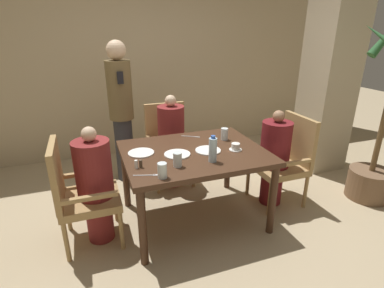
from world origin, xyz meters
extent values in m
plane|color=tan|center=(0.00, 0.00, 0.00)|extent=(16.00, 16.00, 0.00)
cube|color=tan|center=(0.00, 2.11, 1.40)|extent=(8.00, 0.06, 2.80)
cube|color=#BCAD8E|center=(2.16, 0.66, 1.35)|extent=(0.55, 0.55, 2.70)
cube|color=#422819|center=(0.00, 0.00, 0.74)|extent=(1.36, 1.07, 0.05)
cylinder|color=#422819|center=(-0.62, -0.48, 0.36)|extent=(0.07, 0.07, 0.72)
cylinder|color=#422819|center=(0.62, -0.48, 0.36)|extent=(0.07, 0.07, 0.72)
cylinder|color=#422819|center=(-0.62, 0.48, 0.36)|extent=(0.07, 0.07, 0.72)
cylinder|color=#422819|center=(0.62, 0.48, 0.36)|extent=(0.07, 0.07, 0.72)
cube|color=#A88451|center=(-1.00, 0.00, 0.43)|extent=(0.52, 0.52, 0.07)
cube|color=#A88451|center=(-1.24, 0.00, 0.73)|extent=(0.05, 0.52, 0.53)
cube|color=#A88451|center=(-1.00, 0.24, 0.58)|extent=(0.47, 0.04, 0.04)
cube|color=#A88451|center=(-1.00, -0.24, 0.58)|extent=(0.47, 0.04, 0.04)
cylinder|color=#A88451|center=(-0.77, 0.23, 0.20)|extent=(0.04, 0.04, 0.39)
cylinder|color=#A88451|center=(-0.77, -0.23, 0.20)|extent=(0.04, 0.04, 0.39)
cylinder|color=#A88451|center=(-1.23, 0.23, 0.20)|extent=(0.04, 0.04, 0.39)
cylinder|color=#A88451|center=(-1.23, -0.23, 0.20)|extent=(0.04, 0.04, 0.39)
cylinder|color=maroon|center=(-0.94, 0.00, 0.23)|extent=(0.24, 0.24, 0.46)
cylinder|color=maroon|center=(-0.94, 0.00, 0.72)|extent=(0.32, 0.32, 0.52)
sphere|color=beige|center=(-0.94, 0.00, 1.05)|extent=(0.13, 0.13, 0.13)
cube|color=#A88451|center=(0.00, 0.85, 0.43)|extent=(0.52, 0.52, 0.07)
cube|color=#A88451|center=(0.00, 1.09, 0.73)|extent=(0.52, 0.05, 0.53)
cube|color=#A88451|center=(0.24, 0.85, 0.58)|extent=(0.04, 0.47, 0.04)
cube|color=#A88451|center=(-0.24, 0.85, 0.58)|extent=(0.04, 0.47, 0.04)
cylinder|color=#A88451|center=(0.23, 0.63, 0.20)|extent=(0.04, 0.04, 0.39)
cylinder|color=#A88451|center=(-0.23, 0.63, 0.20)|extent=(0.04, 0.04, 0.39)
cylinder|color=#A88451|center=(0.23, 1.08, 0.20)|extent=(0.04, 0.04, 0.39)
cylinder|color=#A88451|center=(-0.23, 1.08, 0.20)|extent=(0.04, 0.04, 0.39)
cylinder|color=maroon|center=(0.00, 0.79, 0.23)|extent=(0.24, 0.24, 0.46)
cylinder|color=maroon|center=(0.00, 0.79, 0.74)|extent=(0.32, 0.32, 0.56)
sphere|color=beige|center=(0.00, 0.79, 1.09)|extent=(0.13, 0.13, 0.13)
cube|color=#A88451|center=(1.00, 0.00, 0.43)|extent=(0.52, 0.52, 0.07)
cube|color=#A88451|center=(1.24, 0.00, 0.73)|extent=(0.05, 0.52, 0.53)
cube|color=#A88451|center=(1.00, -0.24, 0.58)|extent=(0.47, 0.04, 0.04)
cube|color=#A88451|center=(1.00, 0.24, 0.58)|extent=(0.47, 0.04, 0.04)
cylinder|color=#A88451|center=(0.77, -0.23, 0.20)|extent=(0.04, 0.04, 0.39)
cylinder|color=#A88451|center=(0.77, 0.23, 0.20)|extent=(0.04, 0.04, 0.39)
cylinder|color=#A88451|center=(1.23, -0.23, 0.20)|extent=(0.04, 0.04, 0.39)
cylinder|color=#A88451|center=(1.23, 0.23, 0.20)|extent=(0.04, 0.04, 0.39)
cylinder|color=maroon|center=(0.94, 0.00, 0.23)|extent=(0.24, 0.24, 0.46)
cylinder|color=maroon|center=(0.94, 0.00, 0.71)|extent=(0.32, 0.32, 0.50)
sphere|color=#997051|center=(0.94, 0.00, 1.02)|extent=(0.12, 0.12, 0.12)
cylinder|color=#2D2D33|center=(-0.53, 1.16, 0.41)|extent=(0.23, 0.23, 0.82)
cylinder|color=brown|center=(-0.53, 1.16, 1.18)|extent=(0.30, 0.30, 0.70)
sphere|color=beige|center=(-0.53, 1.16, 1.64)|extent=(0.23, 0.23, 0.23)
cube|color=black|center=(-0.53, 0.98, 1.35)|extent=(0.07, 0.01, 0.14)
cylinder|color=brown|center=(2.08, -0.30, 0.17)|extent=(0.47, 0.47, 0.35)
cylinder|color=white|center=(-0.18, -0.04, 0.77)|extent=(0.25, 0.25, 0.01)
cylinder|color=white|center=(-0.49, 0.11, 0.77)|extent=(0.25, 0.25, 0.01)
cylinder|color=white|center=(0.13, -0.05, 0.77)|extent=(0.25, 0.25, 0.01)
cylinder|color=white|center=(0.39, -0.12, 0.77)|extent=(0.12, 0.12, 0.01)
cylinder|color=white|center=(0.39, -0.12, 0.80)|extent=(0.08, 0.08, 0.06)
cylinder|color=silver|center=(0.07, -0.29, 0.88)|extent=(0.07, 0.07, 0.22)
cylinder|color=#3359B2|center=(0.07, -0.29, 1.00)|extent=(0.04, 0.04, 0.02)
cylinder|color=silver|center=(0.41, 0.18, 0.83)|extent=(0.08, 0.08, 0.13)
cylinder|color=silver|center=(-0.25, -0.28, 0.83)|extent=(0.08, 0.08, 0.13)
cylinder|color=silver|center=(-0.43, -0.44, 0.83)|extent=(0.08, 0.08, 0.13)
cylinder|color=white|center=(-0.59, -0.20, 0.80)|extent=(0.03, 0.03, 0.07)
cylinder|color=#4C3D2D|center=(-0.55, -0.20, 0.80)|extent=(0.03, 0.03, 0.07)
cube|color=silver|center=(-0.56, -0.36, 0.77)|extent=(0.17, 0.06, 0.00)
cube|color=silver|center=(-0.47, -0.38, 0.77)|extent=(0.04, 0.03, 0.00)
cube|color=silver|center=(0.09, 0.40, 0.77)|extent=(0.16, 0.10, 0.00)
cube|color=silver|center=(0.17, 0.35, 0.77)|extent=(0.06, 0.05, 0.00)
camera|label=1|loc=(-0.92, -2.51, 1.87)|focal=28.00mm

